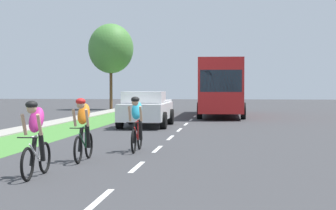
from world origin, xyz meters
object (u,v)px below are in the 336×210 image
object	(u,v)px
cyclist_lead	(36,138)
street_tree_far	(111,49)
bus_red	(222,85)
cyclist_trailing	(83,129)
pickup_white	(146,109)
cyclist_distant	(137,123)

from	to	relation	value
cyclist_lead	street_tree_far	bearing A→B (deg)	99.48
bus_red	cyclist_lead	bearing A→B (deg)	-98.00
cyclist_trailing	pickup_white	bearing A→B (deg)	91.05
street_tree_far	cyclist_lead	bearing A→B (deg)	-80.52
cyclist_trailing	cyclist_distant	world-z (taller)	same
street_tree_far	bus_red	bearing A→B (deg)	-44.20
cyclist_trailing	bus_red	world-z (taller)	bus_red
cyclist_lead	bus_red	size ratio (longest dim) A/B	0.15
cyclist_lead	pickup_white	size ratio (longest dim) A/B	0.34
bus_red	street_tree_far	xyz separation A→B (m)	(-9.16, 8.91, 3.00)
pickup_white	street_tree_far	bearing A→B (deg)	106.70
cyclist_lead	bus_red	bearing A→B (deg)	82.00
pickup_white	street_tree_far	distance (m)	20.43
cyclist_lead	cyclist_distant	world-z (taller)	same
cyclist_trailing	cyclist_distant	distance (m)	2.42
cyclist_trailing	cyclist_lead	bearing A→B (deg)	-97.04
pickup_white	street_tree_far	world-z (taller)	street_tree_far
pickup_white	cyclist_trailing	bearing A→B (deg)	-88.95
cyclist_lead	pickup_white	distance (m)	14.70
cyclist_distant	street_tree_far	size ratio (longest dim) A/B	0.25
street_tree_far	cyclist_trailing	bearing A→B (deg)	-79.21
cyclist_distant	street_tree_far	bearing A→B (deg)	103.43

